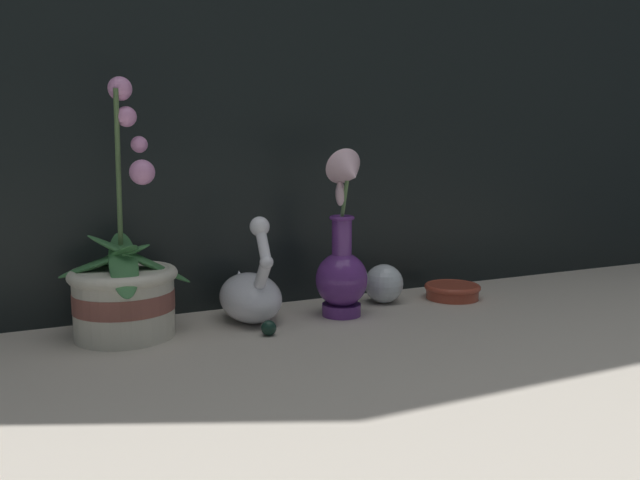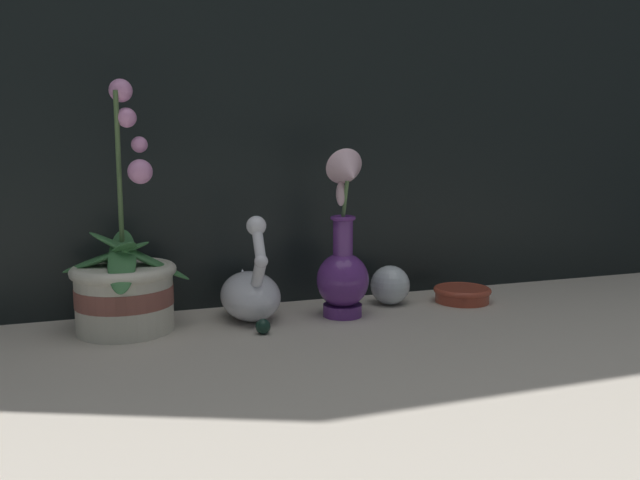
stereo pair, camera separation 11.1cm
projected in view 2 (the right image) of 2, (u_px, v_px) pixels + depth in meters
The scene contains 7 objects.
ground_plane at pixel (333, 341), 1.00m from camera, with size 2.80×2.80×0.00m, color #BCB2A3.
orchid_potted_plant at pixel (125, 285), 1.05m from camera, with size 0.22×0.22×0.42m.
swan_figurine at pixel (250, 292), 1.12m from camera, with size 0.11×0.19×0.19m.
blue_vase at pixel (344, 260), 1.13m from camera, with size 0.10×0.11×0.31m.
glass_sphere at pixel (390, 285), 1.23m from camera, with size 0.08×0.08×0.08m.
amber_dish at pixel (462, 293), 1.25m from camera, with size 0.11×0.11×0.03m.
glass_bauble at pixel (263, 326), 1.04m from camera, with size 0.03×0.03×0.03m.
Camera 2 is at (-0.33, -0.90, 0.31)m, focal length 35.00 mm.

